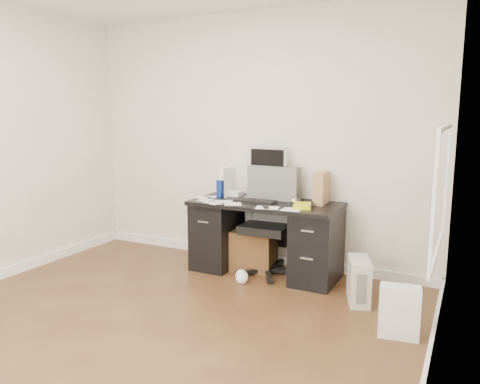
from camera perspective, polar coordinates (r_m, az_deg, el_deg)
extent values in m
plane|color=#452516|center=(3.76, -11.95, -16.42)|extent=(4.00, 4.00, 0.00)
cube|color=beige|center=(5.10, 1.67, 6.37)|extent=(4.00, 0.02, 2.70)
cube|color=beige|center=(2.64, 23.24, 2.56)|extent=(0.02, 4.00, 2.70)
cube|color=white|center=(5.32, 1.54, -7.75)|extent=(4.00, 0.03, 0.10)
cube|color=black|center=(4.74, 3.14, -1.45)|extent=(1.50, 0.70, 0.04)
cube|color=black|center=(5.06, -2.64, -5.08)|extent=(0.40, 0.60, 0.71)
cube|color=black|center=(4.64, 9.37, -6.56)|extent=(0.40, 0.60, 0.71)
cube|color=black|center=(5.10, 4.60, -3.85)|extent=(0.70, 0.03, 0.51)
cube|color=black|center=(4.72, 1.81, -1.09)|extent=(0.43, 0.15, 0.02)
sphere|color=#B4B4B9|center=(4.62, 6.61, -1.11)|extent=(0.08, 0.08, 0.07)
cylinder|color=navy|center=(4.95, -2.44, 0.37)|extent=(0.10, 0.10, 0.19)
cube|color=white|center=(5.14, -1.61, 1.36)|extent=(0.13, 0.26, 0.30)
cube|color=#9A704A|center=(4.68, 9.90, 0.47)|extent=(0.14, 0.27, 0.31)
cube|color=yellow|center=(4.48, 7.68, -1.67)|extent=(0.23, 0.26, 0.04)
cube|color=#B6B0A4|center=(4.28, 14.28, -10.42)|extent=(0.29, 0.42, 0.39)
cube|color=white|center=(3.73, 18.85, -13.66)|extent=(0.31, 0.24, 0.39)
cube|color=#4B3416|center=(5.01, 1.74, -6.93)|extent=(0.49, 0.49, 0.43)
cube|color=slate|center=(4.93, 8.00, -8.79)|extent=(0.32, 0.27, 0.18)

